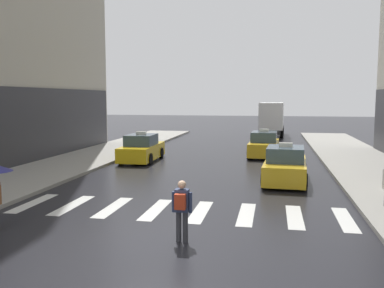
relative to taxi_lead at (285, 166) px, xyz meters
name	(u,v)px	position (x,y,z in m)	size (l,w,h in m)	color
ground_plane	(153,240)	(-3.70, -8.70, -0.72)	(160.00, 160.00, 0.00)	black
crosswalk_markings	(178,211)	(-3.70, -5.70, -0.72)	(11.30, 2.80, 0.01)	silver
taxi_lead	(285,166)	(0.00, 0.00, 0.00)	(2.12, 4.62, 1.80)	gold
taxi_second	(142,149)	(-8.36, 4.91, 0.00)	(2.01, 4.58, 1.80)	yellow
taxi_third	(264,145)	(-1.14, 8.42, 0.00)	(2.06, 4.60, 1.80)	gold
box_truck	(272,118)	(-0.70, 23.09, 1.13)	(2.48, 7.61, 3.35)	#2D2D2D
pedestrian_with_backpack	(182,206)	(-2.90, -8.71, 0.25)	(0.55, 0.43, 1.65)	#333338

